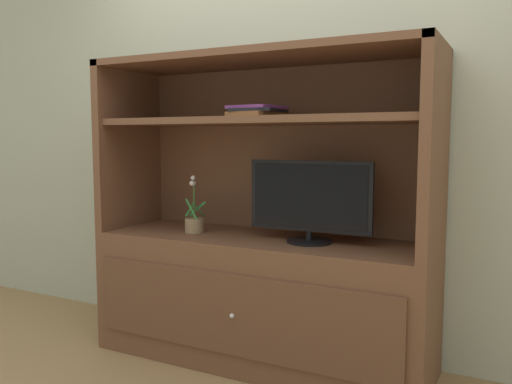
# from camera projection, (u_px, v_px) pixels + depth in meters

# --- Properties ---
(painted_rear_wall) EXTENTS (6.00, 0.10, 2.80)m
(painted_rear_wall) POSITION_uv_depth(u_px,v_px,m) (287.00, 107.00, 3.06)
(painted_rear_wall) COLOR #ADB29E
(painted_rear_wall) RESTS_ON ground_plane
(media_console) EXTENTS (1.83, 0.61, 1.65)m
(media_console) POSITION_uv_depth(u_px,v_px,m) (261.00, 268.00, 2.84)
(media_console) COLOR brown
(media_console) RESTS_ON ground_plane
(tv_monitor) EXTENTS (0.65, 0.23, 0.42)m
(tv_monitor) POSITION_uv_depth(u_px,v_px,m) (309.00, 200.00, 2.66)
(tv_monitor) COLOR black
(tv_monitor) RESTS_ON media_console
(potted_plant) EXTENTS (0.13, 0.13, 0.32)m
(potted_plant) POSITION_uv_depth(u_px,v_px,m) (194.00, 222.00, 2.96)
(potted_plant) COLOR #8C7251
(potted_plant) RESTS_ON media_console
(magazine_stack) EXTENTS (0.27, 0.33, 0.06)m
(magazine_stack) POSITION_uv_depth(u_px,v_px,m) (258.00, 112.00, 2.76)
(magazine_stack) COLOR #A56638
(magazine_stack) RESTS_ON media_console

